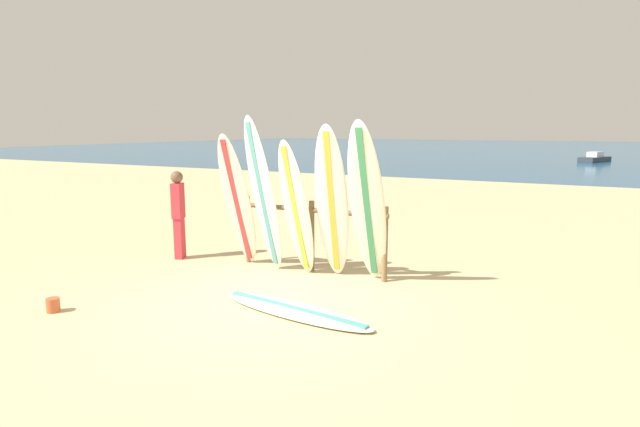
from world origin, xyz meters
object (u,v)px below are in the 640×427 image
at_px(surfboard_rack, 312,227).
at_px(surfboard_leaning_left, 263,196).
at_px(surfboard_leaning_center, 332,204).
at_px(surfboard_lying_on_sand, 295,310).
at_px(surfboard_leaning_center_left, 296,209).
at_px(surfboard_leaning_far_left, 238,201).
at_px(small_boat_offshore, 595,158).
at_px(sand_bucket, 53,305).
at_px(surfboard_leaning_center_right, 368,205).
at_px(beachgoer_standing, 178,211).

bearing_deg(surfboard_rack, surfboard_leaning_left, -145.79).
xyz_separation_m(surfboard_leaning_center, surfboard_lying_on_sand, (0.18, -1.46, -1.18)).
height_order(surfboard_leaning_center_left, surfboard_lying_on_sand, surfboard_leaning_center_left).
xyz_separation_m(surfboard_rack, surfboard_leaning_far_left, (-1.22, -0.35, 0.39)).
relative_size(surfboard_lying_on_sand, small_boat_offshore, 0.76).
distance_m(surfboard_rack, sand_bucket, 3.88).
xyz_separation_m(surfboard_rack, small_boat_offshore, (4.89, 33.11, -0.50)).
distance_m(surfboard_leaning_left, surfboard_lying_on_sand, 2.29).
xyz_separation_m(surfboard_leaning_left, surfboard_leaning_center_left, (0.59, 0.03, -0.18)).
bearing_deg(surfboard_leaning_center_right, surfboard_leaning_left, -177.63).
bearing_deg(surfboard_leaning_left, sand_bucket, -117.89).
relative_size(surfboard_leaning_left, surfboard_leaning_center, 1.06).
xyz_separation_m(surfboard_rack, surfboard_leaning_center_left, (-0.05, -0.41, 0.34)).
height_order(surfboard_leaning_left, surfboard_leaning_center_right, surfboard_leaning_left).
xyz_separation_m(surfboard_leaning_left, small_boat_offshore, (5.54, 33.55, -1.03)).
bearing_deg(surfboard_leaning_center, surfboard_leaning_left, -175.02).
bearing_deg(sand_bucket, surfboard_leaning_center, 47.32).
xyz_separation_m(surfboard_leaning_center_left, surfboard_leaning_center, (0.58, 0.07, 0.12)).
height_order(surfboard_rack, surfboard_leaning_left, surfboard_leaning_left).
xyz_separation_m(surfboard_leaning_far_left, surfboard_lying_on_sand, (1.93, -1.45, -1.11)).
xyz_separation_m(beachgoer_standing, sand_bucket, (0.43, -2.83, -0.79)).
relative_size(surfboard_leaning_center_left, surfboard_leaning_center_right, 0.88).
bearing_deg(surfboard_lying_on_sand, surfboard_rack, 111.47).
relative_size(surfboard_rack, surfboard_leaning_center, 1.09).
relative_size(surfboard_rack, surfboard_leaning_center_left, 1.20).
xyz_separation_m(surfboard_leaning_far_left, surfboard_leaning_left, (0.58, -0.09, 0.14)).
relative_size(surfboard_leaning_center_right, small_boat_offshore, 0.79).
distance_m(surfboard_lying_on_sand, beachgoer_standing, 3.65).
xyz_separation_m(surfboard_rack, surfboard_leaning_center, (0.53, -0.34, 0.46)).
height_order(surfboard_leaning_far_left, surfboard_lying_on_sand, surfboard_leaning_far_left).
distance_m(surfboard_leaning_left, small_boat_offshore, 34.01).
bearing_deg(surfboard_rack, surfboard_leaning_far_left, -163.91).
distance_m(surfboard_leaning_center_left, surfboard_leaning_center, 0.60).
height_order(surfboard_leaning_left, surfboard_leaning_center_left, surfboard_leaning_left).
xyz_separation_m(surfboard_leaning_center_left, surfboard_leaning_center_right, (1.18, 0.04, 0.14)).
distance_m(surfboard_lying_on_sand, sand_bucket, 3.14).
height_order(surfboard_leaning_center, sand_bucket, surfboard_leaning_center).
height_order(surfboard_leaning_left, surfboard_lying_on_sand, surfboard_leaning_left).
height_order(surfboard_rack, beachgoer_standing, beachgoer_standing).
distance_m(surfboard_leaning_center_left, surfboard_lying_on_sand, 1.91).
relative_size(surfboard_leaning_far_left, beachgoer_standing, 1.43).
xyz_separation_m(surfboard_leaning_center, small_boat_offshore, (4.36, 33.44, -0.96)).
height_order(surfboard_leaning_far_left, surfboard_leaning_center, surfboard_leaning_center).
height_order(surfboard_lying_on_sand, sand_bucket, sand_bucket).
bearing_deg(beachgoer_standing, surfboard_leaning_center_right, -0.06).
xyz_separation_m(surfboard_lying_on_sand, small_boat_offshore, (4.18, 34.91, 0.22)).
relative_size(surfboard_leaning_center, beachgoer_standing, 1.52).
xyz_separation_m(surfboard_leaning_center_right, small_boat_offshore, (3.77, 33.47, -0.99)).
xyz_separation_m(surfboard_leaning_far_left, surfboard_leaning_center_left, (1.17, -0.05, -0.04)).
bearing_deg(surfboard_leaning_left, surfboard_rack, 34.21).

